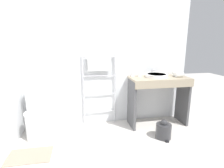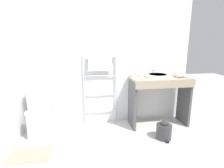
# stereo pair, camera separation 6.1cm
# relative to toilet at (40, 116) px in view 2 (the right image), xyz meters

# --- Properties ---
(wall_back) EXTENTS (3.10, 0.12, 2.61)m
(wall_back) POSITION_rel_toilet_xyz_m (1.12, 0.38, 0.98)
(wall_back) COLOR silver
(wall_back) RESTS_ON ground_plane
(toilet) EXTENTS (0.39, 0.52, 0.80)m
(toilet) POSITION_rel_toilet_xyz_m (0.00, 0.00, 0.00)
(toilet) COLOR white
(toilet) RESTS_ON ground_plane
(towel_radiator) EXTENTS (0.59, 0.06, 1.28)m
(towel_radiator) POSITION_rel_toilet_xyz_m (1.00, 0.28, 0.61)
(towel_radiator) COLOR silver
(towel_radiator) RESTS_ON ground_plane
(vanity_counter) EXTENTS (1.03, 0.49, 0.88)m
(vanity_counter) POSITION_rel_toilet_xyz_m (2.03, 0.05, 0.27)
(vanity_counter) COLOR gray
(vanity_counter) RESTS_ON ground_plane
(sink_basin) EXTENTS (0.39, 0.39, 0.06)m
(sink_basin) POSITION_rel_toilet_xyz_m (1.99, 0.08, 0.58)
(sink_basin) COLOR white
(sink_basin) RESTS_ON vanity_counter
(faucet) EXTENTS (0.02, 0.10, 0.12)m
(faucet) POSITION_rel_toilet_xyz_m (1.99, 0.26, 0.63)
(faucet) COLOR silver
(faucet) RESTS_ON vanity_counter
(cup_near_wall) EXTENTS (0.06, 0.06, 0.09)m
(cup_near_wall) POSITION_rel_toilet_xyz_m (1.60, 0.21, 0.60)
(cup_near_wall) COLOR white
(cup_near_wall) RESTS_ON vanity_counter
(cup_near_edge) EXTENTS (0.06, 0.06, 0.09)m
(cup_near_edge) POSITION_rel_toilet_xyz_m (1.70, 0.15, 0.60)
(cup_near_edge) COLOR white
(cup_near_edge) RESTS_ON vanity_counter
(hair_dryer) EXTENTS (0.18, 0.19, 0.09)m
(hair_dryer) POSITION_rel_toilet_xyz_m (2.39, 0.02, 0.59)
(hair_dryer) COLOR white
(hair_dryer) RESTS_ON vanity_counter
(trash_bin) EXTENTS (0.24, 0.27, 0.31)m
(trash_bin) POSITION_rel_toilet_xyz_m (1.92, -0.42, -0.20)
(trash_bin) COLOR #333335
(trash_bin) RESTS_ON ground_plane
(bath_mat) EXTENTS (0.56, 0.36, 0.01)m
(bath_mat) POSITION_rel_toilet_xyz_m (-0.03, -0.54, -0.32)
(bath_mat) COLOR gray
(bath_mat) RESTS_ON ground_plane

